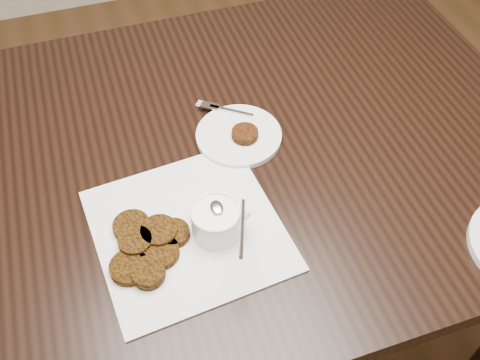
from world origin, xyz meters
name	(u,v)px	position (x,y,z in m)	size (l,w,h in m)	color
floor	(246,354)	(0.00, 0.00, 0.00)	(4.00, 4.00, 0.00)	brown
table	(201,255)	(-0.08, 0.14, 0.38)	(1.50, 0.97, 0.75)	black
napkin	(188,230)	(-0.13, -0.04, 0.75)	(0.32, 0.32, 0.00)	silver
sauce_ramekin	(216,210)	(-0.08, -0.06, 0.82)	(0.12, 0.12, 0.12)	white
patty_cluster	(151,242)	(-0.20, -0.05, 0.77)	(0.22, 0.22, 0.02)	#58340B
plate_with_patty	(239,133)	(0.03, 0.16, 0.76)	(0.18, 0.18, 0.03)	silver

